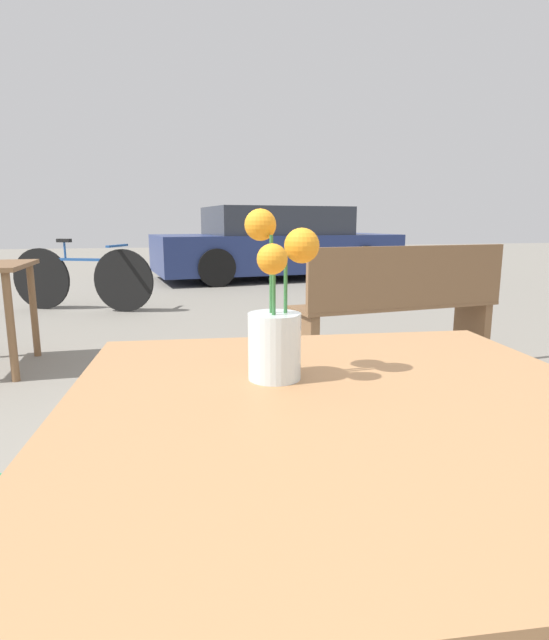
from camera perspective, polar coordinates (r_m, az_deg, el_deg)
name	(u,v)px	position (r m, az deg, el deg)	size (l,w,h in m)	color
table_front	(348,444)	(0.90, 8.35, -13.88)	(1.07, 1.08, 0.70)	#9E7047
flower_vase	(276,322)	(0.94, 0.19, -0.29)	(0.14, 0.14, 0.32)	silver
bench_near	(401,304)	(3.47, 14.25, 1.73)	(1.49, 0.51, 0.85)	brown
bicycle	(82,278)	(6.11, -21.15, 4.46)	(1.59, 0.77, 0.82)	black
parked_car	(276,244)	(9.10, 0.12, 8.63)	(4.44, 2.30, 1.26)	navy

